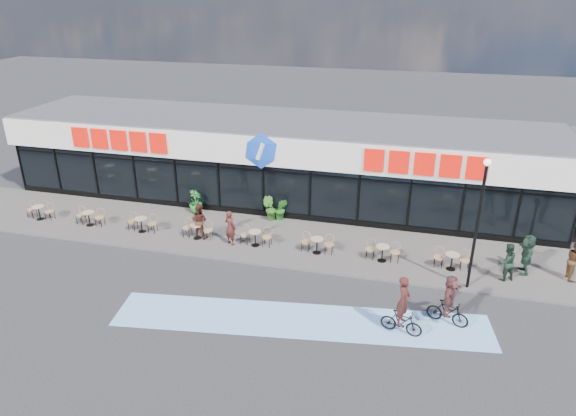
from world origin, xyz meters
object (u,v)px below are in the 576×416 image
Objects in this scene: patron_right at (199,221)px; cyclist_b at (449,302)px; pedestrian_a at (527,254)px; cyclist_a at (402,312)px; potted_plant_left at (196,202)px; potted_plant_right at (270,208)px; lamp_post at (479,215)px; patron_left at (230,228)px; bistro_set_0 at (40,211)px; potted_plant_mid at (281,209)px; pedestrian_b at (575,260)px; pedestrian_c at (507,262)px.

cyclist_b is (11.55, -4.11, -0.04)m from patron_right.
pedestrian_a is 7.35m from cyclist_a.
patron_right is at bearing -62.58° from potted_plant_left.
pedestrian_a is at bearing -11.59° from potted_plant_right.
pedestrian_a is (2.42, 1.82, -2.37)m from lamp_post.
pedestrian_a is (13.15, 0.63, 0.03)m from patron_left.
lamp_post is 3.59× the size of bistro_set_0.
potted_plant_left is 3.04m from patron_right.
lamp_post is 4.64× the size of potted_plant_mid.
pedestrian_b is at bearing 0.84° from bistro_set_0.
potted_plant_left is at bearing 152.26° from cyclist_b.
potted_plant_right is at bearing 141.80° from cyclist_b.
cyclist_a is (-2.50, -3.63, -2.45)m from lamp_post.
bistro_set_0 is 23.00m from pedestrian_c.
patron_left reaches higher than potted_plant_left.
pedestrian_a is at bearing 85.82° from pedestrian_b.
pedestrian_a is at bearing 36.85° from lamp_post.
potted_plant_mid is 0.59m from potted_plant_right.
potted_plant_left is 0.75× the size of pedestrian_c.
pedestrian_b reaches higher than potted_plant_left.
patron_right is 1.01× the size of pedestrian_b.
potted_plant_mid is at bearing 154.01° from lamp_post.
patron_right is 11.18m from cyclist_a.
pedestrian_b is (13.42, -2.66, 0.28)m from potted_plant_mid.
potted_plant_left is 0.63× the size of cyclist_b.
patron_right is at bearing 152.72° from cyclist_a.
patron_left is at bearing -1.20° from bistro_set_0.
potted_plant_mid is at bearing 129.32° from cyclist_a.
pedestrian_a is 5.54m from cyclist_b.
pedestrian_b is 0.87× the size of cyclist_b.
patron_left is 1.73m from patron_right.
bistro_set_0 is 0.88× the size of pedestrian_b.
bistro_set_0 is 23.90m from pedestrian_a.
pedestrian_c is at bearing 33.49° from lamp_post.
cyclist_a is at bearing -34.59° from potted_plant_left.
cyclist_b reaches higher than potted_plant_mid.
potted_plant_left reaches higher than potted_plant_mid.
lamp_post is at bearing -50.70° from pedestrian_a.
cyclist_b is at bearing -34.23° from pedestrian_a.
cyclist_b is (-5.18, -4.42, -0.03)m from pedestrian_b.
bistro_set_0 is at bearing 87.55° from pedestrian_b.
pedestrian_b is at bearing -7.52° from potted_plant_left.
pedestrian_c is at bearing -16.39° from potted_plant_right.
patron_right reaches higher than bistro_set_0.
potted_plant_left is at bearing 163.19° from lamp_post.
cyclist_b is at bearing 167.93° from patron_right.
potted_plant_mid is 11.84m from pedestrian_a.
pedestrian_b reaches higher than patron_left.
potted_plant_right is at bearing -83.38° from patron_left.
bistro_set_0 is at bearing -86.58° from pedestrian_a.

